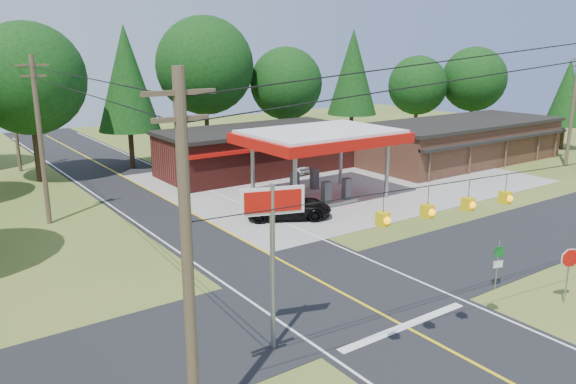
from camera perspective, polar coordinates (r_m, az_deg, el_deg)
ground at (r=24.87m, az=5.64°, el=-10.27°), size 120.00×120.00×0.00m
main_highway at (r=24.86m, az=5.64°, el=-10.25°), size 8.00×120.00×0.02m
cross_road at (r=24.86m, az=5.64°, el=-10.24°), size 70.00×7.00×0.02m
lane_center_yellow at (r=24.86m, az=5.64°, el=-10.22°), size 0.15×110.00×0.00m
gas_canopy at (r=38.82m, az=3.35°, el=5.42°), size 10.60×7.40×4.88m
convenience_store at (r=47.84m, az=-3.22°, el=4.29°), size 16.40×7.55×3.80m
strip_building at (r=54.76m, az=17.12°, el=4.97°), size 20.40×8.75×3.80m
utility_pole_near_left at (r=14.12m, az=-10.17°, el=-7.33°), size 1.80×0.30×10.00m
utility_pole_far_left at (r=36.01m, az=-23.86°, el=4.99°), size 1.80×0.30×10.00m
utility_pole_far_right at (r=55.62m, az=26.95°, el=7.61°), size 1.80×0.30×10.00m
utility_pole_north at (r=52.94m, az=-26.07°, el=6.94°), size 0.30×0.30×9.50m
overhead_beacons at (r=18.20m, az=16.10°, el=0.64°), size 17.04×2.04×1.03m
treeline_backdrop at (r=43.98m, az=-14.41°, el=10.29°), size 70.27×51.59×13.30m
suv_car at (r=34.98m, az=0.06°, el=-1.50°), size 7.28×7.28×1.48m
sedan_car at (r=47.55m, az=0.11°, el=2.70°), size 4.58×4.58×1.30m
big_stop_sign at (r=18.92m, az=-1.59°, el=-4.01°), size 2.15×0.77×6.02m
octagonal_stop_sign at (r=25.96m, az=26.70°, el=-6.41°), size 0.78×0.39×2.43m
route_sign_post at (r=26.29m, az=20.56°, el=-6.51°), size 0.46×0.18×2.31m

